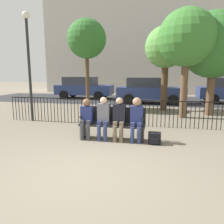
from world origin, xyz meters
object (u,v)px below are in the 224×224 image
seated_person_0 (87,116)px  backpack (154,138)px  park_bench (113,122)px  seated_person_2 (119,117)px  tree_1 (214,46)px  parked_car_2 (150,90)px  seated_person_1 (103,116)px  seated_person_3 (137,117)px  parked_car_1 (83,87)px  lamp_post (28,51)px  tree_3 (87,39)px  tree_0 (166,48)px  tree_2 (187,38)px

seated_person_0 → backpack: size_ratio=3.49×
park_bench → seated_person_2: size_ratio=1.53×
tree_1 → parked_car_2: 5.02m
seated_person_1 → seated_person_3: (0.93, 0.00, 0.02)m
seated_person_3 → parked_car_2: parked_car_2 is taller
backpack → seated_person_0: bearing=176.9°
seated_person_2 → parked_car_1: (-4.51, 9.80, 0.17)m
tree_1 → lamp_post: tree_1 is taller
park_bench → lamp_post: (-3.66, 1.74, 2.20)m
seated_person_1 → tree_3: 6.38m
tree_0 → tree_2: size_ratio=0.94×
park_bench → backpack: park_bench is taller
parked_car_2 → seated_person_2: bearing=-93.4°
park_bench → seated_person_2: 0.31m
seated_person_2 → seated_person_3: seated_person_3 is taller
parked_car_2 → tree_1: bearing=-51.3°
seated_person_2 → tree_1: size_ratio=0.27×
tree_2 → lamp_post: 6.28m
parked_car_1 → seated_person_1: bearing=-67.5°
parked_car_1 → lamp_post: bearing=-85.4°
seated_person_3 → tree_0: 6.13m
seated_person_0 → seated_person_2: 0.95m
backpack → parked_car_1: parked_car_1 is taller
seated_person_0 → seated_person_2: seated_person_2 is taller
seated_person_2 → tree_1: (3.31, 4.63, 2.38)m
tree_1 → tree_0: bearing=154.6°
seated_person_0 → seated_person_3: bearing=0.2°
seated_person_1 → parked_car_1: bearing=112.5°
lamp_post → tree_3: bearing=70.1°
seated_person_3 → tree_3: tree_3 is taller
tree_2 → tree_0: bearing=113.1°
backpack → lamp_post: size_ratio=0.08×
seated_person_2 → tree_0: size_ratio=0.29×
seated_person_3 → seated_person_0: bearing=-179.8°
seated_person_0 → seated_person_1: seated_person_1 is taller
tree_2 → seated_person_1: bearing=-123.8°
seated_person_3 → lamp_post: bearing=156.8°
park_bench → seated_person_1: seated_person_1 is taller
tree_0 → parked_car_2: size_ratio=1.00×
seated_person_0 → parked_car_1: bearing=109.9°
seated_person_0 → parked_car_1: size_ratio=0.28×
lamp_post → parked_car_1: lamp_post is taller
tree_3 → lamp_post: 3.69m
seated_person_0 → tree_1: 6.74m
tree_3 → parked_car_2: 5.09m
seated_person_0 → backpack: (1.94, -0.10, -0.51)m
seated_person_2 → seated_person_3: bearing=0.1°
seated_person_2 → tree_1: 6.17m
tree_1 → park_bench: bearing=-128.0°
tree_0 → lamp_post: tree_0 is taller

